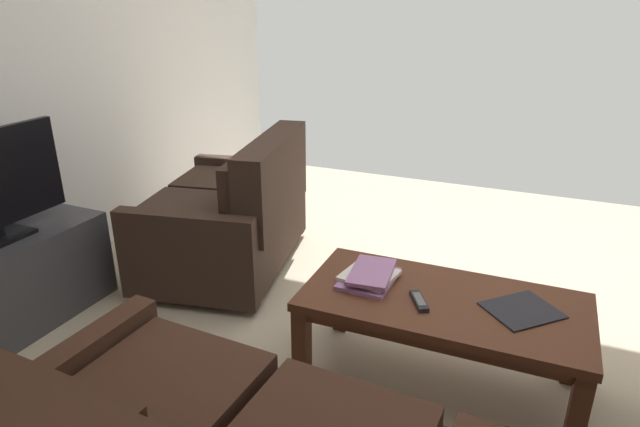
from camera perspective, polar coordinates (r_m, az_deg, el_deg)
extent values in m
cube|color=#B7A88E|center=(2.97, 10.38, -13.17)|extent=(4.85, 5.30, 0.01)
cube|color=white|center=(3.75, -28.25, 14.95)|extent=(0.12, 5.30, 2.78)
cube|color=#382116|center=(1.88, -18.17, -19.03)|extent=(0.58, 0.78, 0.10)
cube|color=#382116|center=(2.18, -24.88, -19.22)|extent=(0.15, 0.85, 0.54)
cylinder|color=black|center=(4.17, -12.13, -1.95)|extent=(0.06, 0.06, 0.06)
cylinder|color=black|center=(3.51, -17.55, -7.30)|extent=(0.06, 0.06, 0.06)
cylinder|color=black|center=(3.96, -2.95, -2.83)|extent=(0.06, 0.06, 0.06)
cylinder|color=black|center=(3.25, -6.74, -8.85)|extent=(0.06, 0.06, 0.06)
cube|color=#33231C|center=(3.61, -10.01, -1.87)|extent=(0.98, 1.13, 0.38)
cube|color=#33231C|center=(3.75, -9.15, 3.00)|extent=(0.79, 0.59, 0.10)
cube|color=#33231C|center=(3.32, -12.15, 0.25)|extent=(0.79, 0.59, 0.10)
cube|color=#33231C|center=(3.36, -4.96, 3.71)|extent=(0.36, 1.01, 0.50)
cube|color=#33231C|center=(3.62, -5.51, 5.03)|extent=(0.20, 0.46, 0.36)
cube|color=#33231C|center=(3.17, -8.15, 2.45)|extent=(0.20, 0.46, 0.36)
cube|color=#33231C|center=(4.06, -7.27, 2.07)|extent=(0.81, 0.25, 0.54)
cube|color=#33231C|center=(3.13, -13.74, -4.63)|extent=(0.81, 0.25, 0.54)
cube|color=#4C2819|center=(2.47, 12.79, -9.07)|extent=(1.22, 0.60, 0.04)
cube|color=#4C2819|center=(2.49, 12.70, -9.96)|extent=(1.13, 0.54, 0.05)
cube|color=#4C2819|center=(2.80, 25.12, -12.27)|extent=(0.07, 0.07, 0.42)
cube|color=#4C2819|center=(2.92, 2.29, -8.50)|extent=(0.07, 0.07, 0.42)
cube|color=#4C2819|center=(2.38, 25.29, -18.87)|extent=(0.07, 0.07, 0.42)
cube|color=#4C2819|center=(2.52, -1.92, -13.93)|extent=(0.07, 0.07, 0.42)
cube|color=#38383D|center=(3.35, -29.76, -6.45)|extent=(0.45, 1.06, 0.51)
cube|color=black|center=(3.38, -29.48, -6.12)|extent=(0.20, 0.24, 0.06)
cube|color=#996699|center=(2.54, 5.12, -6.82)|extent=(0.24, 0.31, 0.02)
cube|color=silver|center=(2.53, 5.18, -6.45)|extent=(0.26, 0.26, 0.02)
cube|color=#996699|center=(2.52, 5.43, -6.12)|extent=(0.21, 0.31, 0.02)
cube|color=black|center=(2.40, 10.33, -9.00)|extent=(0.12, 0.16, 0.02)
cube|color=#59595B|center=(2.39, 10.35, -8.78)|extent=(0.08, 0.11, 0.00)
cube|color=black|center=(2.46, 20.37, -9.47)|extent=(0.36, 0.36, 0.01)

